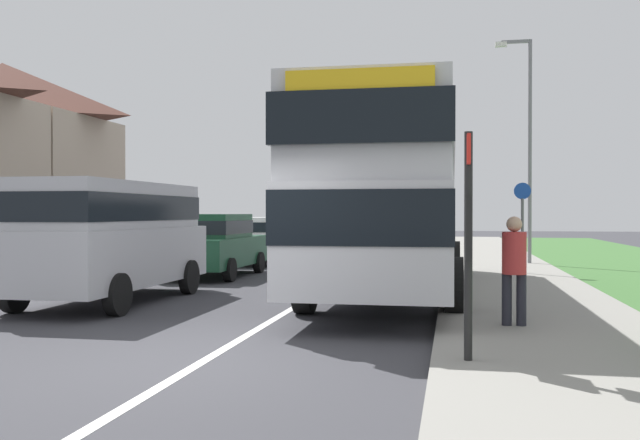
% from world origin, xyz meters
% --- Properties ---
extents(ground_plane, '(120.00, 120.00, 0.00)m').
position_xyz_m(ground_plane, '(0.00, 0.00, 0.00)').
color(ground_plane, '#38383D').
extents(lane_marking_centre, '(0.14, 60.00, 0.01)m').
position_xyz_m(lane_marking_centre, '(0.00, 8.00, 0.00)').
color(lane_marking_centre, silver).
rests_on(lane_marking_centre, ground_plane).
extents(pavement_near_side, '(3.20, 68.00, 0.12)m').
position_xyz_m(pavement_near_side, '(4.20, 6.00, 0.06)').
color(pavement_near_side, gray).
rests_on(pavement_near_side, ground_plane).
extents(double_decker_bus, '(2.80, 10.99, 3.70)m').
position_xyz_m(double_decker_bus, '(1.60, 7.02, 2.14)').
color(double_decker_bus, '#BCBCC1').
rests_on(double_decker_bus, ground_plane).
extents(parked_van_silver, '(2.11, 5.17, 2.30)m').
position_xyz_m(parked_van_silver, '(-3.61, 4.73, 1.36)').
color(parked_van_silver, '#B7B7BC').
rests_on(parked_van_silver, ground_plane).
extents(parked_car_dark_green, '(1.89, 4.28, 1.69)m').
position_xyz_m(parked_car_dark_green, '(-3.48, 10.23, 0.92)').
color(parked_car_dark_green, '#19472D').
rests_on(parked_car_dark_green, ground_plane).
extents(parked_car_white, '(1.93, 4.57, 1.56)m').
position_xyz_m(parked_car_white, '(-3.65, 15.32, 0.87)').
color(parked_car_white, silver).
rests_on(parked_car_white, ground_plane).
extents(parked_car_grey, '(1.87, 4.33, 1.68)m').
position_xyz_m(parked_car_grey, '(-3.47, 20.86, 0.92)').
color(parked_car_grey, slate).
rests_on(parked_car_grey, ground_plane).
extents(pedestrian_at_stop, '(0.34, 0.34, 1.67)m').
position_xyz_m(pedestrian_at_stop, '(3.69, 2.61, 0.98)').
color(pedestrian_at_stop, '#23232D').
rests_on(pedestrian_at_stop, ground_plane).
extents(bus_stop_sign, '(0.09, 0.52, 2.60)m').
position_xyz_m(bus_stop_sign, '(3.00, 0.11, 1.54)').
color(bus_stop_sign, black).
rests_on(bus_stop_sign, ground_plane).
extents(cycle_route_sign, '(0.44, 0.08, 2.52)m').
position_xyz_m(cycle_route_sign, '(4.63, 11.56, 1.43)').
color(cycle_route_sign, slate).
rests_on(cycle_route_sign, ground_plane).
extents(street_lamp_mid, '(1.14, 0.20, 7.23)m').
position_xyz_m(street_lamp_mid, '(5.11, 15.44, 4.16)').
color(street_lamp_mid, slate).
rests_on(street_lamp_mid, ground_plane).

